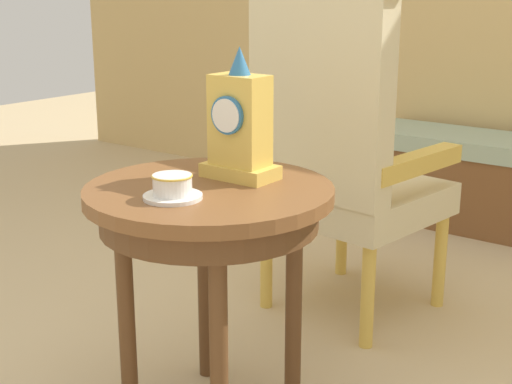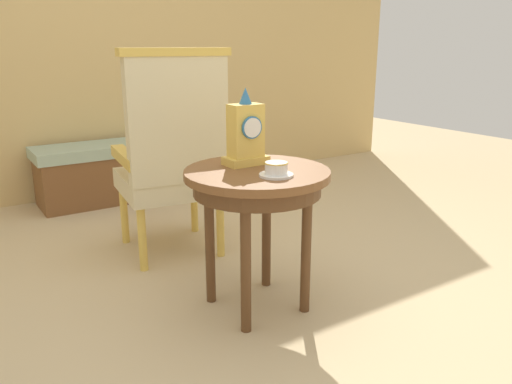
# 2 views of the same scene
# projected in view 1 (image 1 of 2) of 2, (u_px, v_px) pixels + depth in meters

# --- Properties ---
(side_table) EXTENTS (0.63, 0.63, 0.64)m
(side_table) POSITION_uv_depth(u_px,v_px,m) (210.00, 218.00, 1.86)
(side_table) COLOR brown
(side_table) RESTS_ON ground
(teacup_left) EXTENTS (0.14, 0.14, 0.06)m
(teacup_left) POSITION_uv_depth(u_px,v_px,m) (172.00, 188.00, 1.72)
(teacup_left) COLOR white
(teacup_left) RESTS_ON side_table
(mantel_clock) EXTENTS (0.19, 0.11, 0.34)m
(mantel_clock) POSITION_uv_depth(u_px,v_px,m) (240.00, 127.00, 1.87)
(mantel_clock) COLOR gold
(mantel_clock) RESTS_ON side_table
(armchair) EXTENTS (0.60, 0.59, 1.14)m
(armchair) POSITION_uv_depth(u_px,v_px,m) (339.00, 151.00, 2.45)
(armchair) COLOR beige
(armchair) RESTS_ON ground
(window_bench) EXTENTS (1.04, 0.40, 0.44)m
(window_bench) POSITION_uv_depth(u_px,v_px,m) (474.00, 181.00, 3.51)
(window_bench) COLOR #9EB299
(window_bench) RESTS_ON ground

